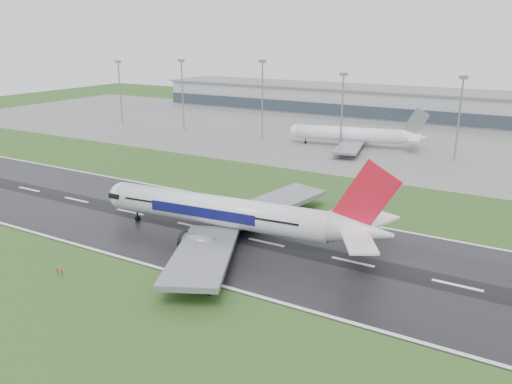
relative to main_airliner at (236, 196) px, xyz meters
The scene contains 12 objects.
ground 34.85m from the main_airliner, behind, with size 520.00×520.00×0.00m, color #274A1B.
runway 34.84m from the main_airliner, behind, with size 400.00×45.00×0.10m, color black.
apron 131.09m from the main_airliner, 104.76° to the left, with size 400.00×130.00×0.08m, color slate.
terminal 189.36m from the main_airliner, 100.13° to the left, with size 240.00×36.00×15.00m, color gray.
main_airliner is the anchor object (origin of this frame).
parked_airliner 106.43m from the main_airliner, 96.12° to the left, with size 55.45×51.62×16.25m, color white, non-canonical shape.
runway_sign 27.99m from the main_airliner, 69.95° to the right, with size 2.30×0.26×1.04m, color black, non-canonical shape.
floodmast_0 167.23m from the main_airliner, 142.66° to the left, with size 0.64×0.64×29.90m, color gray.
floodmast_1 138.05m from the main_airliner, 132.70° to the left, with size 0.64×0.64×31.42m, color gray.
floodmast_2 113.63m from the main_airliner, 116.69° to the left, with size 0.64×0.64×32.23m, color gray.
floodmast_3 102.57m from the main_airliner, 98.45° to the left, with size 0.64×0.64×28.31m, color gray.
floodmast_4 105.38m from the main_airliner, 74.33° to the left, with size 0.64×0.64×28.90m, color gray.
Camera 1 is at (90.89, -91.82, 44.25)m, focal length 36.19 mm.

